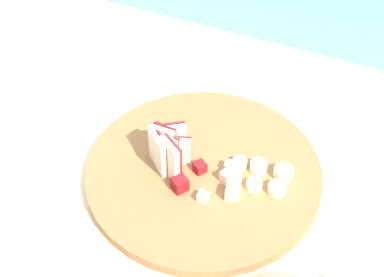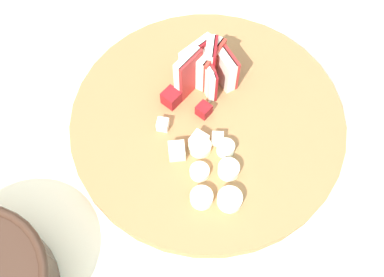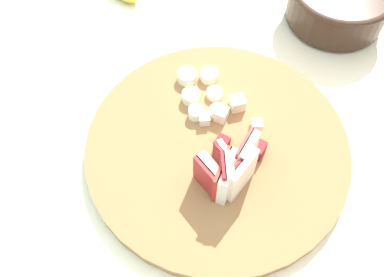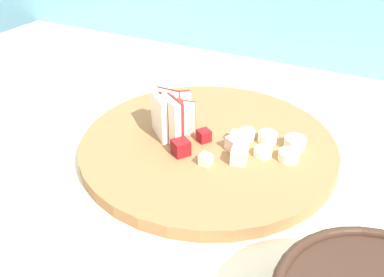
{
  "view_description": "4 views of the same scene",
  "coord_description": "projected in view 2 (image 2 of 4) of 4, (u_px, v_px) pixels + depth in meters",
  "views": [
    {
      "loc": [
        0.17,
        -0.49,
        1.61
      ],
      "look_at": [
        -0.08,
        0.07,
        0.99
      ],
      "focal_mm": 54.15,
      "sensor_mm": 36.0,
      "label": 1
    },
    {
      "loc": [
        0.24,
        0.06,
        1.43
      ],
      "look_at": [
        -0.0,
        0.03,
        0.98
      ],
      "focal_mm": 39.63,
      "sensor_mm": 36.0,
      "label": 2
    },
    {
      "loc": [
        -0.33,
        0.1,
        1.44
      ],
      "look_at": [
        -0.06,
        0.08,
        1.0
      ],
      "focal_mm": 39.05,
      "sensor_mm": 36.0,
      "label": 3
    },
    {
      "loc": [
        0.15,
        -0.39,
        1.26
      ],
      "look_at": [
        -0.07,
        0.03,
        0.96
      ],
      "focal_mm": 38.03,
      "sensor_mm": 36.0,
      "label": 4
    }
  ],
  "objects": [
    {
      "name": "tiled_countertop",
      "position": [
        177.0,
        243.0,
        0.96
      ],
      "size": [
        1.49,
        0.84,
        0.95
      ],
      "color": "beige",
      "rests_on": "ground"
    },
    {
      "name": "cutting_board",
      "position": [
        207.0,
        120.0,
        0.56
      ],
      "size": [
        0.36,
        0.36,
        0.02
      ],
      "primitive_type": "cylinder",
      "color": "olive",
      "rests_on": "tiled_countertop"
    },
    {
      "name": "apple_wedge_fan",
      "position": [
        207.0,
        67.0,
        0.55
      ],
      "size": [
        0.07,
        0.08,
        0.07
      ],
      "color": "maroon",
      "rests_on": "cutting_board"
    },
    {
      "name": "apple_dice_pile",
      "position": [
        186.0,
        125.0,
        0.53
      ],
      "size": [
        0.1,
        0.09,
        0.02
      ],
      "color": "beige",
      "rests_on": "cutting_board"
    },
    {
      "name": "banana_slice_rows",
      "position": [
        216.0,
        175.0,
        0.5
      ],
      "size": [
        0.09,
        0.07,
        0.01
      ],
      "color": "beige",
      "rests_on": "cutting_board"
    }
  ]
}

